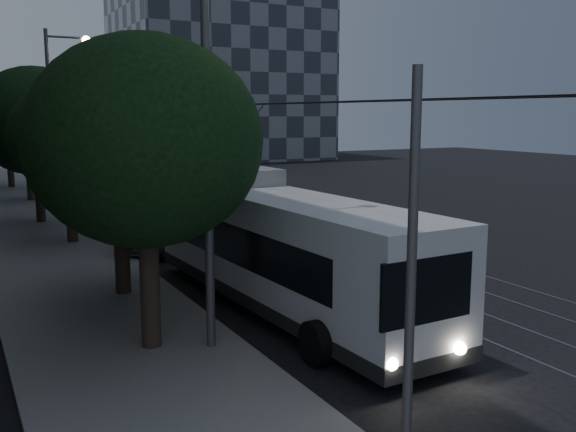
# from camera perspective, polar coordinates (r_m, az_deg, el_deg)

# --- Properties ---
(ground) EXTENTS (120.00, 120.00, 0.00)m
(ground) POSITION_cam_1_polar(r_m,az_deg,el_deg) (20.62, 4.71, -5.98)
(ground) COLOR black
(ground) RESTS_ON ground
(sidewalk) EXTENTS (5.00, 90.00, 0.15)m
(sidewalk) POSITION_cam_1_polar(r_m,az_deg,el_deg) (37.26, -22.58, 0.28)
(sidewalk) COLOR gray
(sidewalk) RESTS_ON ground
(tram_rails) EXTENTS (4.52, 90.00, 0.02)m
(tram_rails) POSITION_cam_1_polar(r_m,az_deg,el_deg) (39.43, -7.98, 1.26)
(tram_rails) COLOR gray
(tram_rails) RESTS_ON ground
(overhead_wires) EXTENTS (2.23, 90.00, 6.00)m
(overhead_wires) POSITION_cam_1_polar(r_m,az_deg,el_deg) (37.24, -19.02, 5.74)
(overhead_wires) COLOR black
(overhead_wires) RESTS_ON ground
(building_distant_right) EXTENTS (22.00, 18.00, 24.00)m
(building_distant_right) POSITION_cam_1_polar(r_m,az_deg,el_deg) (77.58, -6.23, 14.02)
(building_distant_right) COLOR #343942
(building_distant_right) RESTS_ON ground
(trolleybus) EXTENTS (3.09, 12.40, 5.63)m
(trolleybus) POSITION_cam_1_polar(r_m,az_deg,el_deg) (17.60, -0.67, -2.90)
(trolleybus) COLOR silver
(trolleybus) RESTS_ON ground
(pickup_silver) EXTENTS (4.81, 6.95, 1.76)m
(pickup_silver) POSITION_cam_1_polar(r_m,az_deg,el_deg) (26.62, -11.34, -0.73)
(pickup_silver) COLOR #A3A5AA
(pickup_silver) RESTS_ON ground
(car_white_a) EXTENTS (1.89, 4.38, 1.47)m
(car_white_a) POSITION_cam_1_polar(r_m,az_deg,el_deg) (31.75, -15.85, 0.42)
(car_white_a) COLOR silver
(car_white_a) RESTS_ON ground
(car_white_b) EXTENTS (2.04, 4.28, 1.20)m
(car_white_b) POSITION_cam_1_polar(r_m,az_deg,el_deg) (41.15, -16.42, 2.13)
(car_white_b) COLOR #B2B2B6
(car_white_b) RESTS_ON ground
(car_white_c) EXTENTS (1.54, 4.29, 1.41)m
(car_white_c) POSITION_cam_1_polar(r_m,az_deg,el_deg) (46.45, -19.60, 2.87)
(car_white_c) COLOR white
(car_white_c) RESTS_ON ground
(car_white_d) EXTENTS (3.04, 4.35, 1.37)m
(car_white_d) POSITION_cam_1_polar(r_m,az_deg,el_deg) (46.92, -19.87, 2.89)
(car_white_d) COLOR #ADAEB2
(car_white_d) RESTS_ON ground
(tree_0) EXTENTS (5.13, 5.13, 7.08)m
(tree_0) POSITION_cam_1_polar(r_m,az_deg,el_deg) (14.26, -12.62, 6.45)
(tree_0) COLOR #30211A
(tree_0) RESTS_ON ground
(tree_1) EXTENTS (4.60, 4.60, 6.16)m
(tree_1) POSITION_cam_1_polar(r_m,az_deg,el_deg) (18.96, -14.87, 4.91)
(tree_1) COLOR #30211A
(tree_1) RESTS_ON ground
(tree_2) EXTENTS (4.69, 4.69, 6.50)m
(tree_2) POSITION_cam_1_polar(r_m,az_deg,el_deg) (27.32, -19.03, 6.56)
(tree_2) COLOR #30211A
(tree_2) RESTS_ON ground
(tree_3) EXTENTS (5.72, 5.72, 7.56)m
(tree_3) POSITION_cam_1_polar(r_m,az_deg,el_deg) (32.96, -21.55, 7.84)
(tree_3) COLOR #30211A
(tree_3) RESTS_ON ground
(tree_4) EXTENTS (4.76, 4.76, 6.23)m
(tree_4) POSITION_cam_1_polar(r_m,az_deg,el_deg) (41.60, -22.17, 6.71)
(tree_4) COLOR #30211A
(tree_4) RESTS_ON ground
(tree_5) EXTENTS (5.16, 5.16, 6.60)m
(tree_5) POSITION_cam_1_polar(r_m,az_deg,el_deg) (49.54, -23.65, 7.13)
(tree_5) COLOR #30211A
(tree_5) RESTS_ON ground
(streetlamp_near) EXTENTS (2.28, 0.44, 9.35)m
(streetlamp_near) POSITION_cam_1_polar(r_m,az_deg,el_deg) (14.18, -5.71, 10.29)
(streetlamp_near) COLOR #59585B
(streetlamp_near) RESTS_ON ground
(streetlamp_far) EXTENTS (2.36, 0.44, 9.72)m
(streetlamp_far) POSITION_cam_1_polar(r_m,az_deg,el_deg) (36.82, -19.79, 9.41)
(streetlamp_far) COLOR #59585B
(streetlamp_far) RESTS_ON ground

